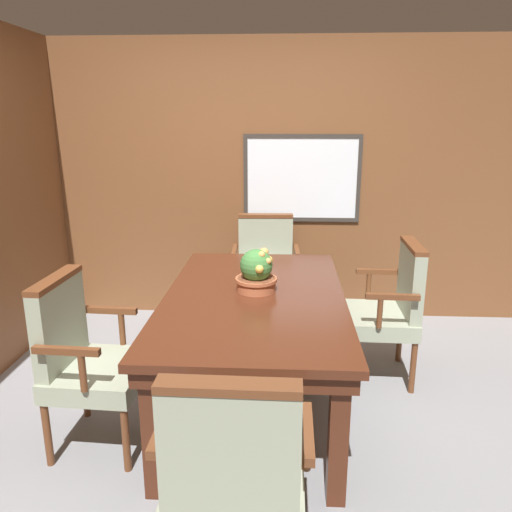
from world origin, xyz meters
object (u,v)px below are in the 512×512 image
at_px(chair_right_far, 390,305).
at_px(chair_left_near, 85,355).
at_px(chair_head_far, 265,267).
at_px(chair_head_near, 234,473).
at_px(dining_table, 255,309).
at_px(potted_plant, 257,272).

height_order(chair_right_far, chair_left_near, same).
height_order(chair_head_far, chair_left_near, same).
height_order(chair_head_near, chair_left_near, same).
xyz_separation_m(dining_table, chair_left_near, (-0.91, -0.42, -0.12)).
bearing_deg(dining_table, potted_plant, 83.14).
bearing_deg(chair_head_near, potted_plant, -89.48).
bearing_deg(chair_head_far, chair_right_far, -46.28).
xyz_separation_m(chair_head_near, chair_left_near, (-0.91, 0.89, 0.00)).
relative_size(dining_table, chair_head_far, 1.90).
xyz_separation_m(chair_head_near, chair_head_far, (0.02, 2.61, 0.00)).
relative_size(chair_head_near, chair_head_far, 1.00).
distance_m(chair_head_near, chair_left_near, 1.27).
xyz_separation_m(dining_table, chair_head_near, (0.00, -1.32, -0.12)).
height_order(chair_head_far, potted_plant, potted_plant).
distance_m(chair_right_far, chair_left_near, 2.01).
relative_size(chair_left_near, potted_plant, 3.66).
xyz_separation_m(chair_right_far, potted_plant, (-0.91, -0.36, 0.34)).
height_order(chair_right_far, chair_head_far, same).
bearing_deg(potted_plant, chair_head_near, -90.28).
height_order(dining_table, potted_plant, potted_plant).
distance_m(dining_table, chair_head_far, 1.30).
xyz_separation_m(chair_head_far, potted_plant, (-0.01, -1.23, 0.34)).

